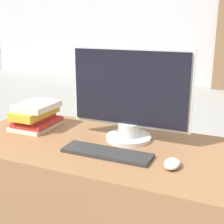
% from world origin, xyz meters
% --- Properties ---
extents(desk, '(1.47, 0.65, 0.78)m').
position_xyz_m(desk, '(0.00, 0.33, 0.39)').
color(desk, '#8C603D').
rests_on(desk, ground_plane).
extents(monitor, '(0.59, 0.22, 0.45)m').
position_xyz_m(monitor, '(0.06, 0.43, 1.00)').
color(monitor, silver).
rests_on(monitor, desk).
extents(keyboard, '(0.40, 0.12, 0.02)m').
position_xyz_m(keyboard, '(0.04, 0.22, 0.79)').
color(keyboard, '#2D2D2D').
rests_on(keyboard, desk).
extents(mouse, '(0.06, 0.10, 0.03)m').
position_xyz_m(mouse, '(0.33, 0.21, 0.79)').
color(mouse, silver).
rests_on(mouse, desk).
extents(book_stack, '(0.20, 0.27, 0.14)m').
position_xyz_m(book_stack, '(-0.47, 0.40, 0.85)').
color(book_stack, silver).
rests_on(book_stack, desk).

